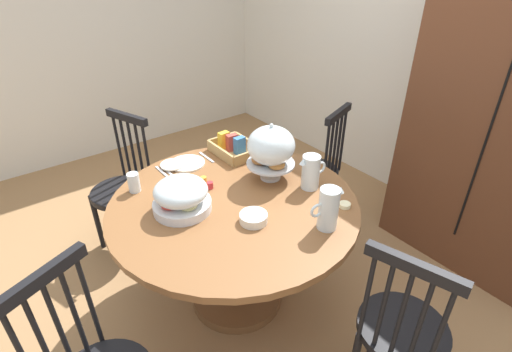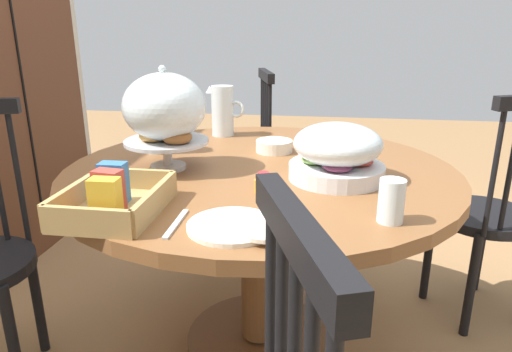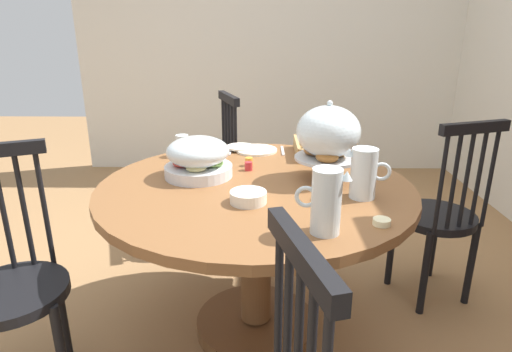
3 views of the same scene
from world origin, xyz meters
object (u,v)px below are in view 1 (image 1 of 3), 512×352
wooden_armoire (510,125)px  cereal_basket (234,147)px  orange_juice_pitcher (328,210)px  pastry_stand_with_dome (271,148)px  china_plate_large (187,163)px  windsor_chair_near_window (401,333)px  windsor_chair_by_cabinet (315,172)px  fruit_platter_covered (181,196)px  drinking_glass (134,182)px  cereal_bowl (254,218)px  windsor_chair_facing_door (124,190)px  butter_dish (345,205)px  milk_pitcher (311,173)px  dining_table (235,228)px  china_plate_small (173,164)px

wooden_armoire → cereal_basket: bearing=-131.2°
orange_juice_pitcher → pastry_stand_with_dome: bearing=171.7°
china_plate_large → windsor_chair_near_window: bearing=9.4°
cereal_basket → china_plate_large: size_ratio=1.44×
windsor_chair_by_cabinet → orange_juice_pitcher: windsor_chair_by_cabinet is taller
fruit_platter_covered → drinking_glass: bearing=-158.3°
cereal_basket → cereal_bowl: 0.75m
windsor_chair_facing_door → pastry_stand_with_dome: 1.16m
windsor_chair_near_window → wooden_armoire: bearing=102.3°
windsor_chair_by_cabinet → butter_dish: windsor_chair_by_cabinet is taller
windsor_chair_by_cabinet → orange_juice_pitcher: bearing=-42.9°
windsor_chair_near_window → china_plate_large: 1.49m
wooden_armoire → fruit_platter_covered: 1.98m
wooden_armoire → orange_juice_pitcher: 1.37m
wooden_armoire → china_plate_large: size_ratio=8.91×
cereal_basket → orange_juice_pitcher: bearing=-5.4°
china_plate_large → cereal_bowl: bearing=-1.7°
milk_pitcher → china_plate_large: bearing=-147.2°
orange_juice_pitcher → milk_pitcher: 0.36m
fruit_platter_covered → drinking_glass: 0.34m
wooden_armoire → windsor_chair_facing_door: 2.51m
milk_pitcher → butter_dish: (0.25, 0.01, -0.08)m
windsor_chair_near_window → cereal_bowl: windsor_chair_near_window is taller
orange_juice_pitcher → cereal_bowl: size_ratio=1.55×
dining_table → fruit_platter_covered: (-0.09, -0.25, 0.27)m
windsor_chair_near_window → drinking_glass: (-1.35, -0.62, 0.34)m
fruit_platter_covered → butter_dish: fruit_platter_covered is taller
windsor_chair_near_window → pastry_stand_with_dome: (-1.00, 0.07, 0.49)m
china_plate_small → cereal_bowl: 0.74m
cereal_basket → china_plate_small: cereal_basket is taller
china_plate_small → drinking_glass: drinking_glass is taller
dining_table → windsor_chair_facing_door: 0.97m
china_plate_large → windsor_chair_facing_door: bearing=-143.2°
cereal_basket → windsor_chair_near_window: bearing=-3.3°
fruit_platter_covered → cereal_basket: 0.68m
dining_table → pastry_stand_with_dome: 0.50m
windsor_chair_by_cabinet → butter_dish: bearing=-35.6°
dining_table → cereal_basket: bearing=145.5°
pastry_stand_with_dome → cereal_bowl: pastry_stand_with_dome is taller
windsor_chair_near_window → fruit_platter_covered: bearing=-154.5°
windsor_chair_by_cabinet → windsor_chair_facing_door: (-0.63, -1.23, 0.00)m
wooden_armoire → drinking_glass: (-1.06, -1.96, -0.19)m
cereal_basket → china_plate_small: (-0.07, -0.41, -0.02)m
fruit_platter_covered → cereal_bowl: fruit_platter_covered is taller
dining_table → drinking_glass: bearing=-137.2°
windsor_chair_near_window → windsor_chair_by_cabinet: bearing=150.8°
fruit_platter_covered → cereal_bowl: 0.39m
windsor_chair_by_cabinet → windsor_chair_facing_door: size_ratio=1.00×
windsor_chair_facing_door → butter_dish: 1.54m
cereal_basket → butter_dish: size_ratio=5.27×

